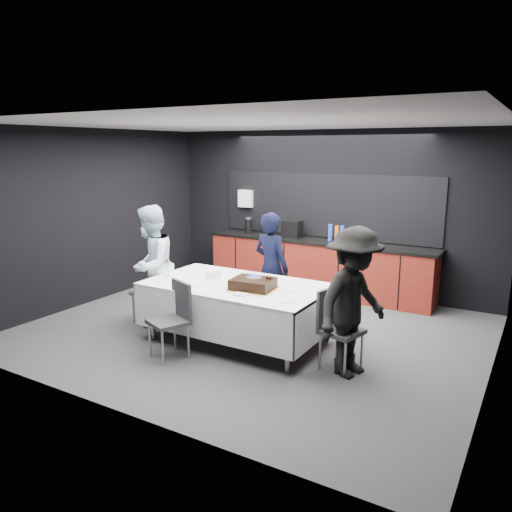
# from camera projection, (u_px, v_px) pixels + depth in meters

# --- Properties ---
(ground) EXTENTS (6.00, 6.00, 0.00)m
(ground) POSITION_uv_depth(u_px,v_px,m) (252.00, 331.00, 6.92)
(ground) COLOR #3B3B40
(ground) RESTS_ON ground
(room_shell) EXTENTS (6.04, 5.04, 2.82)m
(room_shell) POSITION_uv_depth(u_px,v_px,m) (252.00, 197.00, 6.53)
(room_shell) COLOR white
(room_shell) RESTS_ON ground
(kitchenette) EXTENTS (4.10, 0.64, 2.05)m
(kitchenette) POSITION_uv_depth(u_px,v_px,m) (317.00, 262.00, 8.68)
(kitchenette) COLOR #61170F
(kitchenette) RESTS_ON ground
(party_table) EXTENTS (2.32, 1.32, 0.78)m
(party_table) POSITION_uv_depth(u_px,v_px,m) (236.00, 294.00, 6.45)
(party_table) COLOR #99999E
(party_table) RESTS_ON ground
(cake_assembly) EXTENTS (0.58, 0.50, 0.17)m
(cake_assembly) POSITION_uv_depth(u_px,v_px,m) (253.00, 284.00, 6.15)
(cake_assembly) COLOR gold
(cake_assembly) RESTS_ON party_table
(plate_stack) EXTENTS (0.22, 0.22, 0.10)m
(plate_stack) POSITION_uv_depth(u_px,v_px,m) (213.00, 274.00, 6.72)
(plate_stack) COLOR white
(plate_stack) RESTS_ON party_table
(loose_plate_near) EXTENTS (0.19, 0.19, 0.01)m
(loose_plate_near) POSITION_uv_depth(u_px,v_px,m) (196.00, 285.00, 6.35)
(loose_plate_near) COLOR white
(loose_plate_near) RESTS_ON party_table
(loose_plate_right_a) EXTENTS (0.19, 0.19, 0.01)m
(loose_plate_right_a) POSITION_uv_depth(u_px,v_px,m) (292.00, 290.00, 6.12)
(loose_plate_right_a) COLOR white
(loose_plate_right_a) RESTS_ON party_table
(loose_plate_right_b) EXTENTS (0.19, 0.19, 0.01)m
(loose_plate_right_b) POSITION_uv_depth(u_px,v_px,m) (286.00, 301.00, 5.68)
(loose_plate_right_b) COLOR white
(loose_plate_right_b) RESTS_ON party_table
(loose_plate_far) EXTENTS (0.22, 0.22, 0.01)m
(loose_plate_far) POSITION_uv_depth(u_px,v_px,m) (258.00, 277.00, 6.72)
(loose_plate_far) COLOR white
(loose_plate_far) RESTS_ON party_table
(fork_pile) EXTENTS (0.17, 0.11, 0.03)m
(fork_pile) POSITION_uv_depth(u_px,v_px,m) (241.00, 295.00, 5.90)
(fork_pile) COLOR white
(fork_pile) RESTS_ON party_table
(champagne_flute) EXTENTS (0.06, 0.06, 0.22)m
(champagne_flute) POSITION_uv_depth(u_px,v_px,m) (168.00, 264.00, 6.79)
(champagne_flute) COLOR white
(champagne_flute) RESTS_ON party_table
(chair_left) EXTENTS (0.50, 0.50, 0.92)m
(chair_left) POSITION_uv_depth(u_px,v_px,m) (154.00, 286.00, 7.22)
(chair_left) COLOR #2C2C30
(chair_left) RESTS_ON ground
(chair_right) EXTENTS (0.51, 0.51, 0.92)m
(chair_right) POSITION_uv_depth(u_px,v_px,m) (336.00, 323.00, 5.70)
(chair_right) COLOR #2C2C30
(chair_right) RESTS_ON ground
(chair_near) EXTENTS (0.55, 0.55, 0.92)m
(chair_near) POSITION_uv_depth(u_px,v_px,m) (174.00, 314.00, 6.00)
(chair_near) COLOR #2C2C30
(chair_near) RESTS_ON ground
(person_center) EXTENTS (0.65, 0.50, 1.61)m
(person_center) POSITION_uv_depth(u_px,v_px,m) (271.00, 268.00, 7.16)
(person_center) COLOR black
(person_center) RESTS_ON ground
(person_left) EXTENTS (0.86, 0.99, 1.71)m
(person_left) POSITION_uv_depth(u_px,v_px,m) (151.00, 266.00, 7.06)
(person_left) COLOR silver
(person_left) RESTS_ON ground
(person_right) EXTENTS (0.89, 1.21, 1.68)m
(person_right) POSITION_uv_depth(u_px,v_px,m) (353.00, 302.00, 5.45)
(person_right) COLOR black
(person_right) RESTS_ON ground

